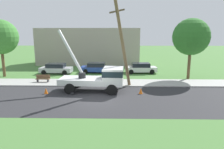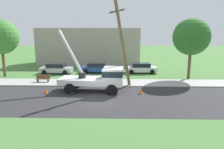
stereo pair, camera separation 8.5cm
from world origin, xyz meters
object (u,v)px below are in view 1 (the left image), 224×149
at_px(traffic_cone_behind, 46,91).
at_px(parked_sedan_blue, 97,68).
at_px(park_bench, 43,79).
at_px(parked_sedan_silver, 56,69).
at_px(traffic_cone_ahead, 141,91).
at_px(roadside_tree_near, 191,37).
at_px(leaning_utility_pole, 123,44).
at_px(roadside_tree_far, 0,37).
at_px(parked_sedan_white, 141,68).
at_px(utility_truck, 100,77).

height_order(traffic_cone_behind, parked_sedan_blue, parked_sedan_blue).
distance_m(parked_sedan_blue, park_bench, 8.33).
bearing_deg(parked_sedan_silver, park_bench, -90.10).
relative_size(traffic_cone_ahead, roadside_tree_near, 0.08).
bearing_deg(leaning_utility_pole, traffic_cone_ahead, -54.23).
height_order(park_bench, roadside_tree_far, roadside_tree_far).
xyz_separation_m(traffic_cone_behind, parked_sedan_silver, (-1.79, 9.71, 0.43)).
distance_m(traffic_cone_behind, park_bench, 4.72).
xyz_separation_m(parked_sedan_white, roadside_tree_far, (-18.22, -2.74, 4.41)).
bearing_deg(park_bench, parked_sedan_white, 26.79).
relative_size(traffic_cone_ahead, traffic_cone_behind, 1.00).
distance_m(traffic_cone_behind, parked_sedan_white, 14.53).
relative_size(traffic_cone_behind, parked_sedan_silver, 0.13).
bearing_deg(parked_sedan_silver, parked_sedan_blue, 8.04).
height_order(parked_sedan_blue, park_bench, parked_sedan_blue).
xyz_separation_m(traffic_cone_ahead, traffic_cone_behind, (-8.98, -0.14, 0.00)).
relative_size(leaning_utility_pole, roadside_tree_far, 1.21).
distance_m(leaning_utility_pole, traffic_cone_behind, 8.80).
distance_m(parked_sedan_white, roadside_tree_far, 18.94).
xyz_separation_m(leaning_utility_pole, roadside_tree_near, (8.36, 4.24, 0.61)).
bearing_deg(traffic_cone_behind, traffic_cone_ahead, 0.92).
distance_m(utility_truck, traffic_cone_behind, 5.28).
bearing_deg(parked_sedan_blue, traffic_cone_behind, -110.01).
xyz_separation_m(roadside_tree_near, roadside_tree_far, (-23.71, 0.92, -0.04)).
bearing_deg(leaning_utility_pole, utility_truck, -146.36).
bearing_deg(parked_sedan_white, traffic_cone_ahead, -96.53).
xyz_separation_m(traffic_cone_behind, roadside_tree_near, (15.65, 6.73, 4.87)).
distance_m(utility_truck, parked_sedan_blue, 9.60).
bearing_deg(roadside_tree_far, roadside_tree_near, -2.23).
distance_m(parked_sedan_blue, roadside_tree_far, 13.00).
height_order(utility_truck, roadside_tree_near, roadside_tree_near).
xyz_separation_m(utility_truck, parked_sedan_silver, (-6.85, 8.70, -0.70)).
xyz_separation_m(leaning_utility_pole, parked_sedan_silver, (-9.08, 7.22, -3.84)).
distance_m(utility_truck, leaning_utility_pole, 4.12).
relative_size(traffic_cone_behind, parked_sedan_white, 0.13).
height_order(traffic_cone_ahead, park_bench, park_bench).
bearing_deg(utility_truck, leaning_utility_pole, 33.64).
distance_m(park_bench, roadside_tree_near, 18.22).
bearing_deg(parked_sedan_blue, traffic_cone_ahead, -63.56).
bearing_deg(traffic_cone_behind, park_bench, 112.44).
relative_size(parked_sedan_blue, park_bench, 2.80).
height_order(parked_sedan_silver, roadside_tree_near, roadside_tree_near).
bearing_deg(parked_sedan_white, parked_sedan_blue, 178.99).
bearing_deg(parked_sedan_white, roadside_tree_near, -33.68).
relative_size(leaning_utility_pole, traffic_cone_ahead, 15.80).
height_order(parked_sedan_blue, parked_sedan_white, same).
distance_m(leaning_utility_pole, parked_sedan_silver, 12.21).
relative_size(parked_sedan_silver, park_bench, 2.80).
bearing_deg(traffic_cone_ahead, park_bench, 158.64).
height_order(leaning_utility_pole, traffic_cone_ahead, leaning_utility_pole).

